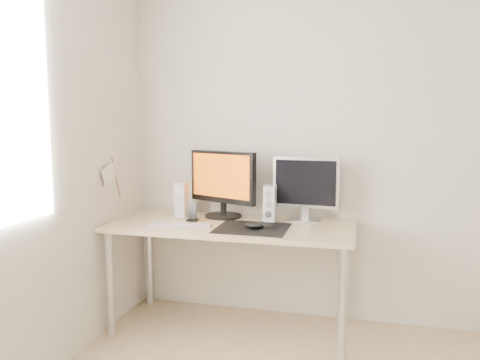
{
  "coord_description": "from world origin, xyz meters",
  "views": [
    {
      "loc": [
        -0.12,
        -1.54,
        1.4
      ],
      "look_at": [
        -0.9,
        1.48,
        1.01
      ],
      "focal_mm": 35.0,
      "sensor_mm": 36.0,
      "label": 1
    }
  ],
  "objects_px": {
    "second_monitor": "(306,186)",
    "speaker_left": "(181,200)",
    "phone_dock": "(192,216)",
    "desk": "(231,235)",
    "keyboard": "(179,226)",
    "speaker_right": "(270,204)",
    "main_monitor": "(222,181)",
    "mouse": "(254,226)"
  },
  "relations": [
    {
      "from": "second_monitor",
      "to": "speaker_left",
      "type": "height_order",
      "value": "second_monitor"
    },
    {
      "from": "main_monitor",
      "to": "speaker_left",
      "type": "bearing_deg",
      "value": -170.44
    },
    {
      "from": "main_monitor",
      "to": "speaker_right",
      "type": "xyz_separation_m",
      "value": [
        0.35,
        -0.05,
        -0.13
      ]
    },
    {
      "from": "phone_dock",
      "to": "speaker_right",
      "type": "bearing_deg",
      "value": 13.74
    },
    {
      "from": "speaker_right",
      "to": "main_monitor",
      "type": "bearing_deg",
      "value": 171.1
    },
    {
      "from": "main_monitor",
      "to": "phone_dock",
      "type": "bearing_deg",
      "value": -131.81
    },
    {
      "from": "second_monitor",
      "to": "speaker_right",
      "type": "height_order",
      "value": "second_monitor"
    },
    {
      "from": "mouse",
      "to": "desk",
      "type": "xyz_separation_m",
      "value": [
        -0.18,
        0.13,
        -0.1
      ]
    },
    {
      "from": "desk",
      "to": "keyboard",
      "type": "xyz_separation_m",
      "value": [
        -0.3,
        -0.17,
        0.09
      ]
    },
    {
      "from": "mouse",
      "to": "speaker_left",
      "type": "bearing_deg",
      "value": 155.6
    },
    {
      "from": "desk",
      "to": "speaker_left",
      "type": "bearing_deg",
      "value": 160.82
    },
    {
      "from": "desk",
      "to": "speaker_right",
      "type": "distance_m",
      "value": 0.33
    },
    {
      "from": "keyboard",
      "to": "phone_dock",
      "type": "bearing_deg",
      "value": 82.54
    },
    {
      "from": "keyboard",
      "to": "speaker_left",
      "type": "bearing_deg",
      "value": 108.73
    },
    {
      "from": "speaker_right",
      "to": "phone_dock",
      "type": "distance_m",
      "value": 0.53
    },
    {
      "from": "speaker_left",
      "to": "phone_dock",
      "type": "relative_size",
      "value": 1.92
    },
    {
      "from": "speaker_left",
      "to": "phone_dock",
      "type": "bearing_deg",
      "value": -45.14
    },
    {
      "from": "desk",
      "to": "keyboard",
      "type": "relative_size",
      "value": 3.67
    },
    {
      "from": "desk",
      "to": "keyboard",
      "type": "distance_m",
      "value": 0.36
    },
    {
      "from": "desk",
      "to": "main_monitor",
      "type": "relative_size",
      "value": 3.06
    },
    {
      "from": "main_monitor",
      "to": "phone_dock",
      "type": "relative_size",
      "value": 4.11
    },
    {
      "from": "mouse",
      "to": "main_monitor",
      "type": "relative_size",
      "value": 0.23
    },
    {
      "from": "main_monitor",
      "to": "phone_dock",
      "type": "height_order",
      "value": "main_monitor"
    },
    {
      "from": "second_monitor",
      "to": "phone_dock",
      "type": "relative_size",
      "value": 3.55
    },
    {
      "from": "mouse",
      "to": "phone_dock",
      "type": "height_order",
      "value": "phone_dock"
    },
    {
      "from": "keyboard",
      "to": "main_monitor",
      "type": "bearing_deg",
      "value": 62.99
    },
    {
      "from": "keyboard",
      "to": "phone_dock",
      "type": "xyz_separation_m",
      "value": [
        0.02,
        0.18,
        0.03
      ]
    },
    {
      "from": "desk",
      "to": "phone_dock",
      "type": "xyz_separation_m",
      "value": [
        -0.28,
        0.01,
        0.12
      ]
    },
    {
      "from": "desk",
      "to": "second_monitor",
      "type": "height_order",
      "value": "second_monitor"
    },
    {
      "from": "speaker_right",
      "to": "mouse",
      "type": "bearing_deg",
      "value": -100.16
    },
    {
      "from": "phone_dock",
      "to": "speaker_left",
      "type": "bearing_deg",
      "value": 134.86
    },
    {
      "from": "speaker_right",
      "to": "speaker_left",
      "type": "bearing_deg",
      "value": 179.48
    },
    {
      "from": "keyboard",
      "to": "phone_dock",
      "type": "distance_m",
      "value": 0.19
    },
    {
      "from": "desk",
      "to": "main_monitor",
      "type": "height_order",
      "value": "main_monitor"
    },
    {
      "from": "second_monitor",
      "to": "speaker_right",
      "type": "relative_size",
      "value": 1.85
    },
    {
      "from": "keyboard",
      "to": "desk",
      "type": "bearing_deg",
      "value": 29.51
    },
    {
      "from": "mouse",
      "to": "speaker_right",
      "type": "relative_size",
      "value": 0.5
    },
    {
      "from": "speaker_right",
      "to": "phone_dock",
      "type": "bearing_deg",
      "value": -166.26
    },
    {
      "from": "mouse",
      "to": "speaker_left",
      "type": "distance_m",
      "value": 0.66
    },
    {
      "from": "desk",
      "to": "speaker_left",
      "type": "xyz_separation_m",
      "value": [
        -0.41,
        0.14,
        0.2
      ]
    },
    {
      "from": "second_monitor",
      "to": "speaker_left",
      "type": "xyz_separation_m",
      "value": [
        -0.87,
        -0.06,
        -0.12
      ]
    },
    {
      "from": "mouse",
      "to": "speaker_right",
      "type": "xyz_separation_m",
      "value": [
        0.05,
        0.26,
        0.1
      ]
    }
  ]
}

